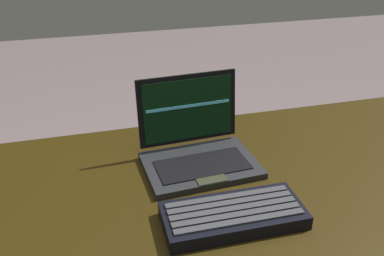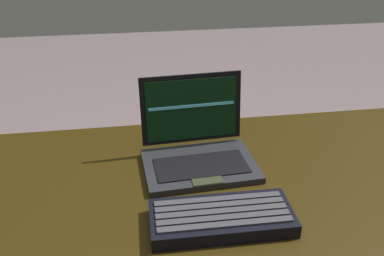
# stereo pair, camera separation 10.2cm
# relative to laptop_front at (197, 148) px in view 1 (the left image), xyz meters

# --- Properties ---
(desk) EXTENTS (1.71, 0.68, 0.70)m
(desk) POSITION_rel_laptop_front_xyz_m (-0.04, -0.11, -0.12)
(desk) COLOR black
(desk) RESTS_ON ground
(laptop_front) EXTENTS (0.29, 0.23, 0.21)m
(laptop_front) POSITION_rel_laptop_front_xyz_m (0.00, 0.00, 0.00)
(laptop_front) COLOR #222327
(laptop_front) RESTS_ON desk
(external_keyboard) EXTENTS (0.29, 0.13, 0.04)m
(external_keyboard) POSITION_rel_laptop_front_xyz_m (0.01, -0.24, -0.03)
(external_keyboard) COLOR black
(external_keyboard) RESTS_ON desk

